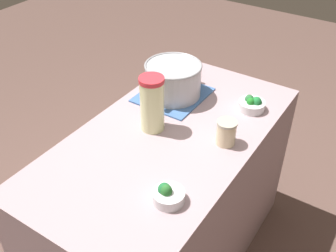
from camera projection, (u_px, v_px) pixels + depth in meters
counter_slab at (168, 202)px, 2.03m from camera, size 1.37×0.73×0.85m
dish_cloth at (173, 95)px, 2.04m from camera, size 0.34×0.31×0.01m
cooking_pot at (173, 79)px, 1.98m from camera, size 0.35×0.28×0.17m
lemonade_pitcher at (152, 104)px, 1.74m from camera, size 0.11×0.11×0.26m
mason_jar at (226, 132)px, 1.70m from camera, size 0.09×0.09×0.11m
broccoli_bowl_front at (252, 104)px, 1.92m from camera, size 0.13×0.13×0.07m
broccoli_bowl_center at (168, 195)px, 1.44m from camera, size 0.12×0.12×0.08m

